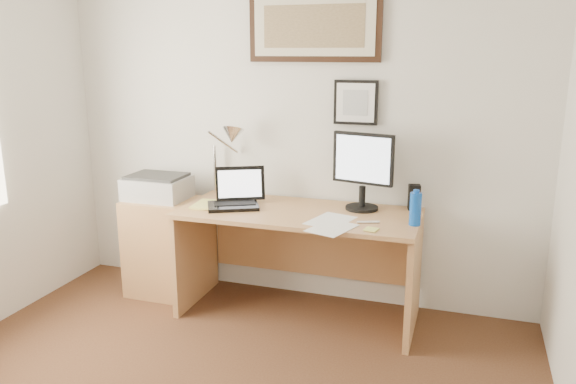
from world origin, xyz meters
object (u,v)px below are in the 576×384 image
at_px(side_cabinet, 164,246).
at_px(water_bottle, 415,209).
at_px(book, 196,204).
at_px(desk, 302,241).
at_px(laptop, 236,198).
at_px(lcd_monitor, 363,167).
at_px(printer, 157,187).

xyz_separation_m(side_cabinet, water_bottle, (1.84, -0.12, 0.49)).
relative_size(book, desk, 0.15).
height_order(desk, laptop, laptop).
relative_size(water_bottle, desk, 0.13).
distance_m(desk, lcd_monitor, 0.66).
bearing_deg(water_bottle, desk, 168.47).
distance_m(water_bottle, lcd_monitor, 0.48).
bearing_deg(laptop, desk, 11.61).
distance_m(desk, laptop, 0.54).
xyz_separation_m(book, desk, (0.72, 0.16, -0.24)).
bearing_deg(side_cabinet, desk, 1.89).
xyz_separation_m(side_cabinet, desk, (1.07, 0.04, 0.15)).
height_order(book, desk, book).
bearing_deg(desk, book, -167.46).
xyz_separation_m(desk, lcd_monitor, (0.39, 0.08, 0.53)).
bearing_deg(book, laptop, 14.04).
bearing_deg(lcd_monitor, water_bottle, -32.59).
bearing_deg(side_cabinet, laptop, -5.24).
relative_size(book, printer, 0.54).
bearing_deg(book, lcd_monitor, 12.31).
bearing_deg(printer, desk, 0.77).
xyz_separation_m(water_bottle, desk, (-0.77, 0.16, -0.34)).
height_order(water_bottle, laptop, laptop).
relative_size(water_bottle, laptop, 0.47).
relative_size(water_bottle, book, 0.86).
xyz_separation_m(book, lcd_monitor, (1.12, 0.24, 0.28)).
height_order(side_cabinet, water_bottle, water_bottle).
relative_size(side_cabinet, lcd_monitor, 1.40).
bearing_deg(water_bottle, book, -179.86).
relative_size(book, lcd_monitor, 0.45).
height_order(side_cabinet, printer, printer).
bearing_deg(lcd_monitor, desk, -168.09).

